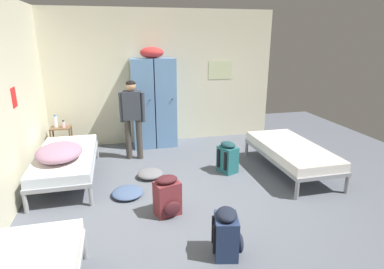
% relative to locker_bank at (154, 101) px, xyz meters
% --- Properties ---
extents(ground_plane, '(9.51, 9.51, 0.00)m').
position_rel_locker_bank_xyz_m(ground_plane, '(0.25, -2.69, -0.97)').
color(ground_plane, '#565B66').
extents(room_backdrop, '(4.95, 6.00, 2.83)m').
position_rel_locker_bank_xyz_m(room_backdrop, '(-1.08, -1.33, 0.44)').
color(room_backdrop, beige).
rests_on(room_backdrop, ground_plane).
extents(locker_bank, '(0.90, 0.55, 2.07)m').
position_rel_locker_bank_xyz_m(locker_bank, '(0.00, 0.00, 0.00)').
color(locker_bank, '#5B84B2').
rests_on(locker_bank, ground_plane).
extents(shelf_unit, '(0.38, 0.30, 0.57)m').
position_rel_locker_bank_xyz_m(shelf_unit, '(-1.86, -0.14, -0.62)').
color(shelf_unit, brown).
rests_on(shelf_unit, ground_plane).
extents(bed_right, '(0.90, 1.90, 0.49)m').
position_rel_locker_bank_xyz_m(bed_right, '(2.11, -1.96, -0.59)').
color(bed_right, gray).
rests_on(bed_right, ground_plane).
extents(bed_left_rear, '(0.90, 1.90, 0.49)m').
position_rel_locker_bank_xyz_m(bed_left_rear, '(-1.61, -1.44, -0.59)').
color(bed_left_rear, gray).
rests_on(bed_left_rear, ground_plane).
extents(bedding_heap, '(0.67, 0.82, 0.23)m').
position_rel_locker_bank_xyz_m(bedding_heap, '(-1.65, -1.72, -0.36)').
color(bedding_heap, gray).
rests_on(bedding_heap, bed_left_rear).
extents(person_traveler, '(0.47, 0.25, 1.51)m').
position_rel_locker_bank_xyz_m(person_traveler, '(-0.48, -0.69, -0.06)').
color(person_traveler, '#3D3833').
rests_on(person_traveler, ground_plane).
extents(water_bottle, '(0.07, 0.07, 0.25)m').
position_rel_locker_bank_xyz_m(water_bottle, '(-1.94, -0.12, -0.29)').
color(water_bottle, white).
rests_on(water_bottle, shelf_unit).
extents(lotion_bottle, '(0.06, 0.06, 0.15)m').
position_rel_locker_bank_xyz_m(lotion_bottle, '(-1.79, -0.18, -0.34)').
color(lotion_bottle, beige).
rests_on(lotion_bottle, shelf_unit).
extents(backpack_navy, '(0.38, 0.36, 0.55)m').
position_rel_locker_bank_xyz_m(backpack_navy, '(0.30, -3.79, -0.71)').
color(backpack_navy, navy).
rests_on(backpack_navy, ground_plane).
extents(backpack_maroon, '(0.37, 0.39, 0.55)m').
position_rel_locker_bank_xyz_m(backpack_maroon, '(-0.19, -2.83, -0.71)').
color(backpack_maroon, maroon).
rests_on(backpack_maroon, ground_plane).
extents(backpack_teal, '(0.40, 0.39, 0.55)m').
position_rel_locker_bank_xyz_m(backpack_teal, '(1.06, -1.71, -0.71)').
color(backpack_teal, '#23666B').
rests_on(backpack_teal, ground_plane).
extents(clothes_pile_denim, '(0.46, 0.49, 0.10)m').
position_rel_locker_bank_xyz_m(clothes_pile_denim, '(-0.69, -2.19, -0.92)').
color(clothes_pile_denim, '#42567A').
rests_on(clothes_pile_denim, ground_plane).
extents(clothes_pile_grey, '(0.43, 0.42, 0.13)m').
position_rel_locker_bank_xyz_m(clothes_pile_grey, '(-0.29, -1.63, -0.90)').
color(clothes_pile_grey, slate).
rests_on(clothes_pile_grey, ground_plane).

